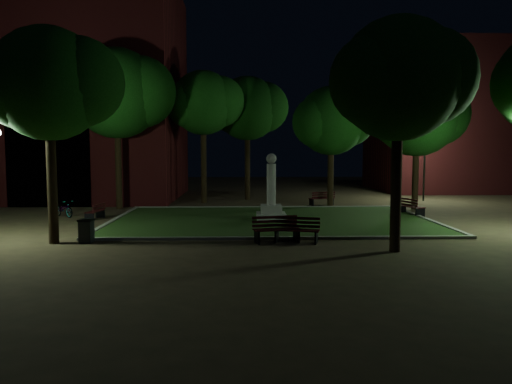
% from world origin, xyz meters
% --- Properties ---
extents(ground, '(80.00, 80.00, 0.00)m').
position_xyz_m(ground, '(0.00, 0.00, 0.00)').
color(ground, '#413321').
extents(lawn, '(15.00, 10.00, 0.08)m').
position_xyz_m(lawn, '(0.00, 2.00, 0.04)').
color(lawn, '#223D15').
rests_on(lawn, ground).
extents(lawn_kerb, '(15.40, 10.40, 0.12)m').
position_xyz_m(lawn_kerb, '(0.00, 2.00, 0.06)').
color(lawn_kerb, slate).
rests_on(lawn_kerb, ground).
extents(monument, '(1.40, 1.40, 3.20)m').
position_xyz_m(monument, '(0.00, 2.00, 0.96)').
color(monument, gray).
rests_on(monument, lawn).
extents(building_main, '(20.00, 12.00, 15.00)m').
position_xyz_m(building_main, '(-15.86, 13.79, 7.38)').
color(building_main, '#4E1214').
rests_on(building_main, ground).
extents(building_far, '(16.00, 10.00, 12.00)m').
position_xyz_m(building_far, '(18.00, 20.00, 6.00)').
color(building_far, '#4E1214').
rests_on(building_far, ground).
extents(tree_west, '(5.05, 4.12, 7.90)m').
position_xyz_m(tree_west, '(-8.29, -3.64, 5.83)').
color(tree_west, black).
rests_on(tree_west, ground).
extents(tree_north_wl, '(5.05, 4.12, 8.49)m').
position_xyz_m(tree_north_wl, '(-3.81, 10.20, 6.42)').
color(tree_north_wl, black).
rests_on(tree_north_wl, ground).
extents(tree_north_er, '(5.01, 4.09, 7.20)m').
position_xyz_m(tree_north_er, '(3.96, 7.55, 5.15)').
color(tree_north_er, black).
rests_on(tree_north_er, ground).
extents(tree_ne, '(5.85, 4.77, 7.83)m').
position_xyz_m(tree_ne, '(8.74, 6.53, 5.44)').
color(tree_ne, black).
rests_on(tree_ne, ground).
extents(tree_se, '(5.07, 4.14, 7.88)m').
position_xyz_m(tree_se, '(3.90, -5.42, 5.80)').
color(tree_se, black).
rests_on(tree_se, ground).
extents(tree_nw, '(6.34, 5.18, 9.25)m').
position_xyz_m(tree_nw, '(-8.47, 7.00, 6.66)').
color(tree_nw, black).
rests_on(tree_nw, ground).
extents(tree_far_north, '(5.34, 4.36, 8.42)m').
position_xyz_m(tree_far_north, '(-0.96, 12.20, 6.23)').
color(tree_far_north, black).
rests_on(tree_far_north, ground).
extents(lamppost_nw, '(1.18, 0.28, 4.54)m').
position_xyz_m(lamppost_nw, '(-11.37, 11.48, 3.17)').
color(lamppost_nw, black).
rests_on(lamppost_nw, ground).
extents(lamppost_ne, '(1.18, 0.28, 4.10)m').
position_xyz_m(lamppost_ne, '(10.77, 10.99, 2.90)').
color(lamppost_ne, black).
rests_on(lamppost_ne, ground).
extents(bench_near_left, '(1.86, 1.00, 0.97)m').
position_xyz_m(bench_near_left, '(-0.12, -3.59, 0.46)').
color(bench_near_left, black).
rests_on(bench_near_left, ground).
extents(bench_near_right, '(1.80, 1.00, 0.93)m').
position_xyz_m(bench_near_right, '(0.63, -3.66, 0.44)').
color(bench_near_right, black).
rests_on(bench_near_right, ground).
extents(bench_left_side, '(0.68, 1.47, 0.78)m').
position_xyz_m(bench_left_side, '(-8.70, 2.73, 0.37)').
color(bench_left_side, black).
rests_on(bench_left_side, ground).
extents(bench_right_side, '(1.15, 1.77, 0.92)m').
position_xyz_m(bench_right_side, '(7.42, 3.81, 0.43)').
color(bench_right_side, black).
rests_on(bench_right_side, ground).
extents(bench_far_side, '(1.65, 1.01, 0.86)m').
position_xyz_m(bench_far_side, '(3.52, 8.50, 0.40)').
color(bench_far_side, black).
rests_on(bench_far_side, ground).
extents(trash_bin, '(0.54, 0.54, 0.87)m').
position_xyz_m(trash_bin, '(-7.23, -3.47, 0.44)').
color(trash_bin, black).
rests_on(trash_bin, ground).
extents(bicycle, '(1.59, 1.46, 0.84)m').
position_xyz_m(bicycle, '(-10.61, 3.68, 0.42)').
color(bicycle, black).
rests_on(bicycle, ground).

